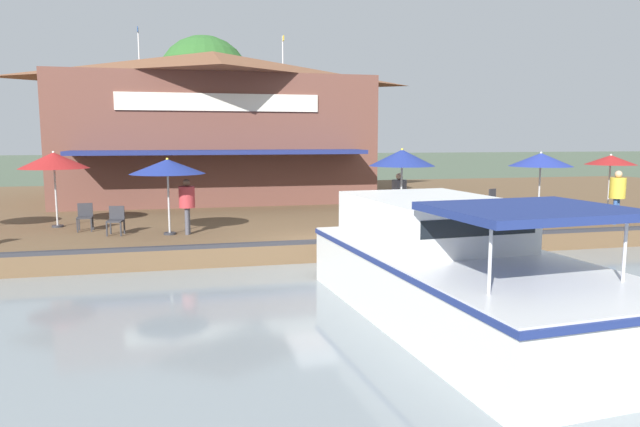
{
  "coord_description": "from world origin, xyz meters",
  "views": [
    {
      "loc": [
        14.84,
        -3.92,
        3.47
      ],
      "look_at": [
        -1.0,
        -0.21,
        1.3
      ],
      "focal_mm": 32.0,
      "sensor_mm": 36.0,
      "label": 1
    }
  ],
  "objects_px": {
    "patio_umbrella_near_quay_edge": "(541,160)",
    "cafe_chair_back_row_seat": "(116,219)",
    "patio_umbrella_back_row": "(611,160)",
    "patio_umbrella_by_entrance": "(167,167)",
    "person_near_entrance": "(399,192)",
    "waterfront_restaurant": "(215,124)",
    "cafe_chair_beside_entrance": "(495,198)",
    "motorboat_outer_channel": "(438,265)",
    "cafe_chair_mid_patio": "(85,216)",
    "person_at_quay_edge": "(617,190)",
    "patio_umbrella_far_corner": "(54,160)",
    "cafe_chair_far_corner_seat": "(552,208)",
    "patio_umbrella_mid_patio_left": "(402,158)",
    "tree_upstream_bank": "(201,86)",
    "person_mid_patio": "(187,200)"
  },
  "relations": [
    {
      "from": "patio_umbrella_near_quay_edge",
      "to": "cafe_chair_back_row_seat",
      "type": "distance_m",
      "value": 13.94
    },
    {
      "from": "person_near_entrance",
      "to": "person_mid_patio",
      "type": "height_order",
      "value": "person_near_entrance"
    },
    {
      "from": "person_at_quay_edge",
      "to": "motorboat_outer_channel",
      "type": "distance_m",
      "value": 10.8
    },
    {
      "from": "patio_umbrella_back_row",
      "to": "cafe_chair_back_row_seat",
      "type": "relative_size",
      "value": 2.69
    },
    {
      "from": "patio_umbrella_by_entrance",
      "to": "motorboat_outer_channel",
      "type": "bearing_deg",
      "value": 37.32
    },
    {
      "from": "patio_umbrella_far_corner",
      "to": "motorboat_outer_channel",
      "type": "distance_m",
      "value": 13.08
    },
    {
      "from": "cafe_chair_back_row_seat",
      "to": "person_mid_patio",
      "type": "xyz_separation_m",
      "value": [
        0.38,
        2.07,
        0.56
      ]
    },
    {
      "from": "patio_umbrella_mid_patio_left",
      "to": "motorboat_outer_channel",
      "type": "height_order",
      "value": "patio_umbrella_mid_patio_left"
    },
    {
      "from": "patio_umbrella_back_row",
      "to": "patio_umbrella_by_entrance",
      "type": "xyz_separation_m",
      "value": [
        0.26,
        -15.41,
        -0.04
      ]
    },
    {
      "from": "cafe_chair_back_row_seat",
      "to": "person_at_quay_edge",
      "type": "xyz_separation_m",
      "value": [
        1.58,
        16.0,
        0.66
      ]
    },
    {
      "from": "cafe_chair_far_corner_seat",
      "to": "tree_upstream_bank",
      "type": "bearing_deg",
      "value": -140.48
    },
    {
      "from": "motorboat_outer_channel",
      "to": "cafe_chair_mid_patio",
      "type": "bearing_deg",
      "value": -136.46
    },
    {
      "from": "person_mid_patio",
      "to": "patio_umbrella_by_entrance",
      "type": "bearing_deg",
      "value": -97.68
    },
    {
      "from": "cafe_chair_far_corner_seat",
      "to": "cafe_chair_mid_patio",
      "type": "bearing_deg",
      "value": -95.66
    },
    {
      "from": "patio_umbrella_back_row",
      "to": "cafe_chair_beside_entrance",
      "type": "distance_m",
      "value": 4.31
    },
    {
      "from": "patio_umbrella_mid_patio_left",
      "to": "cafe_chair_beside_entrance",
      "type": "distance_m",
      "value": 6.85
    },
    {
      "from": "patio_umbrella_near_quay_edge",
      "to": "patio_umbrella_by_entrance",
      "type": "height_order",
      "value": "patio_umbrella_near_quay_edge"
    },
    {
      "from": "patio_umbrella_back_row",
      "to": "cafe_chair_far_corner_seat",
      "type": "relative_size",
      "value": 2.69
    },
    {
      "from": "cafe_chair_far_corner_seat",
      "to": "person_near_entrance",
      "type": "xyz_separation_m",
      "value": [
        -0.4,
        -5.44,
        0.61
      ]
    },
    {
      "from": "person_near_entrance",
      "to": "waterfront_restaurant",
      "type": "bearing_deg",
      "value": -153.53
    },
    {
      "from": "person_near_entrance",
      "to": "motorboat_outer_channel",
      "type": "bearing_deg",
      "value": -14.98
    },
    {
      "from": "patio_umbrella_mid_patio_left",
      "to": "motorboat_outer_channel",
      "type": "relative_size",
      "value": 0.28
    },
    {
      "from": "person_at_quay_edge",
      "to": "patio_umbrella_near_quay_edge",
      "type": "bearing_deg",
      "value": -117.11
    },
    {
      "from": "patio_umbrella_mid_patio_left",
      "to": "person_at_quay_edge",
      "type": "xyz_separation_m",
      "value": [
        0.44,
        7.45,
        -1.12
      ]
    },
    {
      "from": "patio_umbrella_back_row",
      "to": "patio_umbrella_mid_patio_left",
      "type": "bearing_deg",
      "value": -82.62
    },
    {
      "from": "person_at_quay_edge",
      "to": "person_near_entrance",
      "type": "distance_m",
      "value": 7.29
    },
    {
      "from": "patio_umbrella_back_row",
      "to": "person_at_quay_edge",
      "type": "xyz_separation_m",
      "value": [
        1.53,
        -0.95,
        -0.93
      ]
    },
    {
      "from": "patio_umbrella_far_corner",
      "to": "waterfront_restaurant",
      "type": "bearing_deg",
      "value": 147.72
    },
    {
      "from": "patio_umbrella_back_row",
      "to": "patio_umbrella_far_corner",
      "type": "relative_size",
      "value": 0.94
    },
    {
      "from": "patio_umbrella_by_entrance",
      "to": "person_near_entrance",
      "type": "relative_size",
      "value": 1.32
    },
    {
      "from": "waterfront_restaurant",
      "to": "cafe_chair_back_row_seat",
      "type": "distance_m",
      "value": 11.65
    },
    {
      "from": "patio_umbrella_far_corner",
      "to": "person_mid_patio",
      "type": "distance_m",
      "value": 4.87
    },
    {
      "from": "patio_umbrella_back_row",
      "to": "cafe_chair_beside_entrance",
      "type": "relative_size",
      "value": 2.69
    },
    {
      "from": "patio_umbrella_by_entrance",
      "to": "person_near_entrance",
      "type": "xyz_separation_m",
      "value": [
        -0.18,
        7.32,
        -0.94
      ]
    },
    {
      "from": "motorboat_outer_channel",
      "to": "tree_upstream_bank",
      "type": "distance_m",
      "value": 21.63
    },
    {
      "from": "patio_umbrella_near_quay_edge",
      "to": "person_at_quay_edge",
      "type": "bearing_deg",
      "value": 62.89
    },
    {
      "from": "motorboat_outer_channel",
      "to": "patio_umbrella_far_corner",
      "type": "bearing_deg",
      "value": -136.27
    },
    {
      "from": "patio_umbrella_near_quay_edge",
      "to": "cafe_chair_back_row_seat",
      "type": "xyz_separation_m",
      "value": [
        -0.47,
        -13.83,
        -1.65
      ]
    },
    {
      "from": "person_at_quay_edge",
      "to": "patio_umbrella_far_corner",
      "type": "bearing_deg",
      "value": -101.19
    },
    {
      "from": "patio_umbrella_near_quay_edge",
      "to": "motorboat_outer_channel",
      "type": "xyz_separation_m",
      "value": [
        6.9,
        -6.91,
        -1.78
      ]
    },
    {
      "from": "patio_umbrella_by_entrance",
      "to": "tree_upstream_bank",
      "type": "relative_size",
      "value": 0.28
    },
    {
      "from": "cafe_chair_mid_patio",
      "to": "tree_upstream_bank",
      "type": "bearing_deg",
      "value": 162.06
    },
    {
      "from": "patio_umbrella_near_quay_edge",
      "to": "cafe_chair_back_row_seat",
      "type": "height_order",
      "value": "patio_umbrella_near_quay_edge"
    },
    {
      "from": "patio_umbrella_by_entrance",
      "to": "cafe_chair_back_row_seat",
      "type": "xyz_separation_m",
      "value": [
        -0.31,
        -1.54,
        -1.55
      ]
    },
    {
      "from": "cafe_chair_mid_patio",
      "to": "cafe_chair_back_row_seat",
      "type": "relative_size",
      "value": 1.0
    },
    {
      "from": "person_near_entrance",
      "to": "tree_upstream_bank",
      "type": "bearing_deg",
      "value": -156.13
    },
    {
      "from": "person_near_entrance",
      "to": "patio_umbrella_mid_patio_left",
      "type": "bearing_deg",
      "value": -17.31
    },
    {
      "from": "patio_umbrella_mid_patio_left",
      "to": "cafe_chair_back_row_seat",
      "type": "relative_size",
      "value": 3.0
    },
    {
      "from": "patio_umbrella_mid_patio_left",
      "to": "person_near_entrance",
      "type": "relative_size",
      "value": 1.48
    },
    {
      "from": "cafe_chair_beside_entrance",
      "to": "motorboat_outer_channel",
      "type": "height_order",
      "value": "motorboat_outer_channel"
    }
  ]
}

